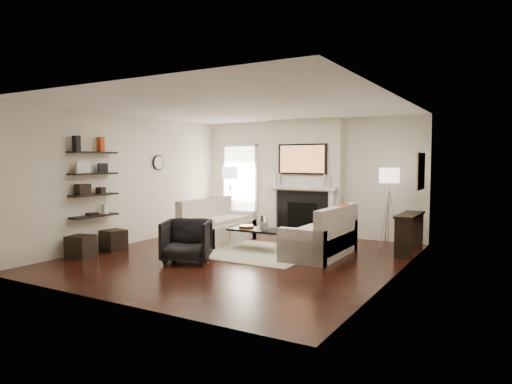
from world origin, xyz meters
The scene contains 71 objects.
room_envelope centered at (0.00, 0.00, 1.35)m, with size 6.00×6.00×6.00m.
chimney_breast centered at (0.00, 2.88, 1.35)m, with size 1.80×0.25×2.70m, color silver.
fireplace_surround centered at (0.00, 2.74, 0.52)m, with size 1.30×0.02×1.04m, color black.
firebox centered at (0.00, 2.73, 0.45)m, with size 0.75×0.02×0.65m, color black.
mantel_pilaster_l centered at (-0.72, 2.71, 0.55)m, with size 0.12×0.08×1.10m, color white.
mantel_pilaster_r centered at (0.72, 2.71, 0.55)m, with size 0.12×0.08×1.10m, color white.
mantel_shelf centered at (0.00, 2.69, 1.12)m, with size 1.70×0.18×0.07m, color white.
tv_body centered at (0.00, 2.71, 1.78)m, with size 1.20×0.06×0.70m, color black.
tv_screen centered at (0.00, 2.68, 1.78)m, with size 1.10×0.01×0.62m, color #BF723F.
candlestick_l_tall centered at (-0.55, 2.70, 1.30)m, with size 0.04×0.04×0.30m, color silver.
candlestick_l_short centered at (-0.68, 2.70, 1.27)m, with size 0.04×0.04×0.24m, color silver.
candlestick_r_tall centered at (0.55, 2.70, 1.30)m, with size 0.04×0.04×0.30m, color silver.
candlestick_r_short centered at (0.68, 2.70, 1.27)m, with size 0.04×0.04×0.24m, color silver.
hallway_panel centered at (-1.85, 2.98, 1.05)m, with size 0.90×0.02×2.10m, color white.
door_trim_l centered at (-2.33, 2.96, 1.05)m, with size 0.06×0.06×2.16m, color white.
door_trim_r centered at (-1.37, 2.96, 1.05)m, with size 0.06×0.06×2.16m, color white.
door_trim_top centered at (-1.85, 2.96, 2.13)m, with size 1.02×0.06×0.06m, color white.
rug centered at (-0.16, 0.57, 0.01)m, with size 2.60×2.00×0.01m, color #BAB498.
loveseat_left_base centered at (-1.21, 1.07, 0.21)m, with size 0.85×1.80×0.42m, color beige.
loveseat_left_back centered at (-1.54, 1.07, 0.53)m, with size 0.18×1.80×0.80m, color beige.
loveseat_left_arm_n centered at (-1.21, 0.26, 0.30)m, with size 0.85×0.18×0.60m, color beige.
loveseat_left_arm_s centered at (-1.21, 1.88, 0.30)m, with size 0.85×0.18×0.60m, color beige.
loveseat_left_cushion centered at (-1.16, 1.07, 0.47)m, with size 0.63×1.44×0.10m, color beige.
pillow_left_orange centered at (-1.54, 1.37, 0.73)m, with size 0.10×0.42×0.42m, color #B33F16.
pillow_left_charcoal centered at (-1.54, 0.77, 0.72)m, with size 0.10×0.40×0.40m, color black.
loveseat_right_base centered at (1.20, 0.87, 0.21)m, with size 0.85×1.80×0.42m, color beige.
loveseat_right_back centered at (1.54, 0.87, 0.53)m, with size 0.18×1.80×0.80m, color beige.
loveseat_right_arm_n centered at (1.20, 0.06, 0.30)m, with size 0.85×0.18×0.60m, color beige.
loveseat_right_arm_s centered at (1.20, 1.68, 0.30)m, with size 0.85×0.18×0.60m, color beige.
loveseat_right_cushion centered at (1.15, 0.87, 0.47)m, with size 0.63×1.44×0.10m, color beige.
pillow_right_orange centered at (1.54, 1.17, 0.73)m, with size 0.10×0.42×0.42m, color #B33F16.
pillow_right_charcoal centered at (1.54, 0.57, 0.72)m, with size 0.10×0.40×0.40m, color black.
coffee_table centered at (-0.05, 0.74, 0.40)m, with size 1.10×0.55×0.04m, color black.
coffee_leg_nw centered at (-0.55, 0.52, 0.19)m, with size 0.02×0.02×0.38m, color silver.
coffee_leg_ne centered at (0.45, 0.52, 0.19)m, with size 0.02×0.02×0.38m, color silver.
coffee_leg_sw centered at (-0.55, 0.96, 0.19)m, with size 0.02×0.02×0.38m, color silver.
coffee_leg_se centered at (0.45, 0.96, 0.19)m, with size 0.02×0.02×0.38m, color silver.
hurricane_glass centered at (0.10, 0.74, 0.56)m, with size 0.15×0.15×0.26m, color white.
hurricane_candle centered at (0.10, 0.74, 0.50)m, with size 0.10×0.10×0.15m, color white.
copper_bowl centered at (-0.30, 0.74, 0.45)m, with size 0.30×0.30×0.05m, color #9D471A.
armchair centered at (-0.60, -0.75, 0.40)m, with size 0.78×0.73×0.80m, color black.
lamp_left_post centered at (-1.85, 2.51, 0.60)m, with size 0.02×0.02×1.20m, color silver.
lamp_left_shade centered at (-1.85, 2.51, 1.45)m, with size 0.40×0.40×0.30m, color white.
lamp_left_leg_a centered at (-1.74, 2.51, 0.60)m, with size 0.02×0.02×1.25m, color silver.
lamp_left_leg_b centered at (-1.91, 2.60, 0.60)m, with size 0.02×0.02×1.25m, color silver.
lamp_left_leg_c centered at (-1.91, 2.41, 0.60)m, with size 0.02×0.02×1.25m, color silver.
lamp_right_post centered at (2.05, 2.45, 0.60)m, with size 0.02×0.02×1.20m, color silver.
lamp_right_shade centered at (2.05, 2.45, 1.45)m, with size 0.40×0.40×0.30m, color white.
lamp_right_leg_a centered at (2.16, 2.45, 0.60)m, with size 0.02×0.02×1.25m, color silver.
lamp_right_leg_b centered at (2.00, 2.55, 0.60)m, with size 0.02×0.02×1.25m, color silver.
lamp_right_leg_c centered at (1.99, 2.36, 0.60)m, with size 0.02×0.02×1.25m, color silver.
console_top centered at (2.57, 1.96, 0.73)m, with size 0.35×1.20×0.04m, color black.
console_leg_n centered at (2.57, 1.41, 0.35)m, with size 0.30×0.04×0.71m, color black.
console_leg_s centered at (2.57, 2.51, 0.35)m, with size 0.30×0.04×0.71m, color black.
wall_art centered at (2.73, 2.05, 1.55)m, with size 0.03×0.70×0.70m, color tan.
shelf_bottom centered at (-2.62, -1.00, 0.70)m, with size 0.25×1.00×0.04m, color black.
shelf_lower centered at (-2.62, -1.00, 1.10)m, with size 0.25×1.00×0.04m, color black.
shelf_upper centered at (-2.62, -1.00, 1.50)m, with size 0.25×1.00×0.04m, color black.
shelf_top centered at (-2.62, -1.00, 1.90)m, with size 0.25×1.00×0.04m, color black.
decor_magfile_a centered at (-2.62, -1.36, 2.06)m, with size 0.12×0.10×0.28m, color black.
decor_magfile_b centered at (-2.62, -0.82, 2.06)m, with size 0.12×0.10×0.28m, color #B33F16.
decor_frame_a centered at (-2.62, -1.23, 1.63)m, with size 0.04×0.30×0.22m, color white.
decor_frame_b centered at (-2.62, -0.77, 1.61)m, with size 0.04×0.22×0.18m, color black.
decor_wine_rack centered at (-2.62, -1.25, 1.22)m, with size 0.18×0.25×0.20m, color black.
decor_box_small centered at (-2.62, -0.83, 1.18)m, with size 0.15×0.12×0.12m, color black.
decor_books centered at (-2.62, -1.06, 0.74)m, with size 0.14×0.20×0.05m, color black.
decor_box_tall centered at (-2.62, -0.74, 0.81)m, with size 0.10×0.10×0.18m, color white.
clock_rim centered at (-2.73, 0.90, 1.70)m, with size 0.34×0.34×0.04m, color black.
clock_face centered at (-2.71, 0.90, 1.70)m, with size 0.29×0.29×0.01m, color white.
ottoman_near centered at (-2.47, -0.68, 0.20)m, with size 0.40×0.40×0.40m, color black.
ottoman_far centered at (-2.47, -1.45, 0.20)m, with size 0.40×0.40×0.40m, color black.
Camera 1 is at (4.36, -6.88, 1.76)m, focal length 32.00 mm.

